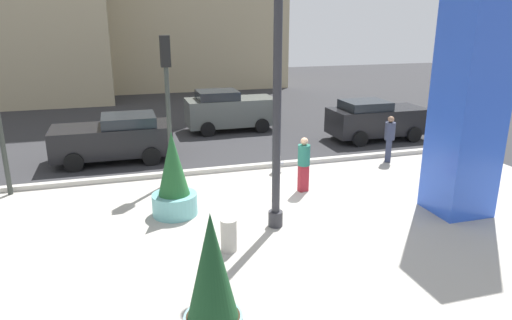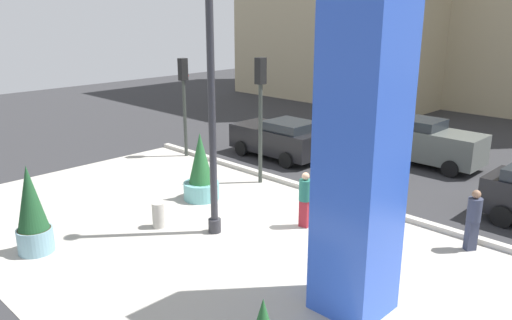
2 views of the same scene
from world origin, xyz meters
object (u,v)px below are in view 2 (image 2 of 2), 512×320
(lamp_post, at_px, (212,116))
(concrete_bollard, at_px, (159,215))
(traffic_light_far_side, at_px, (184,91))
(pedestrian_crossing, at_px, (473,217))
(art_pillar_blue, at_px, (361,163))
(pedestrian_by_curb, at_px, (305,197))
(traffic_light_corner, at_px, (261,100))
(fire_hydrant, at_px, (338,197))
(potted_plant_near_left, at_px, (201,172))
(car_passing_lane, at_px, (430,143))
(car_intersection, at_px, (280,138))
(potted_plant_near_right, at_px, (32,213))

(lamp_post, xyz_separation_m, concrete_bollard, (-1.40, -0.91, -2.97))
(traffic_light_far_side, height_order, pedestrian_crossing, traffic_light_far_side)
(art_pillar_blue, height_order, concrete_bollard, art_pillar_blue)
(pedestrian_by_curb, bearing_deg, pedestrian_crossing, 25.12)
(concrete_bollard, xyz_separation_m, traffic_light_corner, (-0.67, 4.91, 2.66))
(traffic_light_corner, bearing_deg, fire_hydrant, -0.72)
(concrete_bollard, distance_m, traffic_light_far_side, 7.84)
(pedestrian_by_curb, bearing_deg, potted_plant_near_left, -170.69)
(art_pillar_blue, distance_m, fire_hydrant, 6.33)
(lamp_post, distance_m, fire_hydrant, 5.14)
(art_pillar_blue, distance_m, traffic_light_corner, 8.31)
(traffic_light_corner, distance_m, car_passing_lane, 7.43)
(concrete_bollard, bearing_deg, car_intersection, 106.67)
(car_intersection, xyz_separation_m, pedestrian_crossing, (9.35, -2.97, 0.09))
(potted_plant_near_right, height_order, traffic_light_far_side, traffic_light_far_side)
(car_passing_lane, bearing_deg, potted_plant_near_right, -104.37)
(lamp_post, relative_size, traffic_light_far_side, 1.65)
(potted_plant_near_left, xyz_separation_m, car_intersection, (-1.45, 5.50, -0.09))
(car_passing_lane, distance_m, pedestrian_crossing, 7.67)
(art_pillar_blue, bearing_deg, fire_hydrant, 128.63)
(potted_plant_near_right, height_order, pedestrian_by_curb, potted_plant_near_right)
(concrete_bollard, relative_size, traffic_light_far_side, 0.18)
(car_intersection, distance_m, pedestrian_by_curb, 7.21)
(art_pillar_blue, bearing_deg, traffic_light_corner, 147.48)
(potted_plant_near_left, relative_size, pedestrian_crossing, 1.35)
(traffic_light_far_side, relative_size, car_passing_lane, 1.04)
(potted_plant_near_right, distance_m, pedestrian_by_curb, 7.28)
(car_passing_lane, bearing_deg, fire_hydrant, -88.99)
(car_passing_lane, bearing_deg, pedestrian_crossing, -55.74)
(potted_plant_near_left, distance_m, concrete_bollard, 2.56)
(car_passing_lane, height_order, pedestrian_by_curb, car_passing_lane)
(art_pillar_blue, bearing_deg, pedestrian_by_curb, 143.10)
(art_pillar_blue, height_order, car_intersection, art_pillar_blue)
(concrete_bollard, distance_m, car_passing_lane, 11.53)
(pedestrian_by_curb, bearing_deg, fire_hydrant, 95.23)
(art_pillar_blue, bearing_deg, car_passing_lane, 108.73)
(fire_hydrant, height_order, traffic_light_corner, traffic_light_corner)
(concrete_bollard, distance_m, pedestrian_crossing, 8.55)
(concrete_bollard, bearing_deg, art_pillar_blue, 4.05)
(art_pillar_blue, xyz_separation_m, pedestrian_crossing, (0.67, 4.41, -2.28))
(art_pillar_blue, xyz_separation_m, potted_plant_near_right, (-7.32, -3.59, -2.11))
(traffic_light_corner, distance_m, traffic_light_far_side, 4.70)
(pedestrian_by_curb, bearing_deg, lamp_post, -127.30)
(art_pillar_blue, distance_m, potted_plant_near_left, 7.81)
(art_pillar_blue, distance_m, car_intersection, 11.64)
(art_pillar_blue, relative_size, pedestrian_crossing, 3.85)
(pedestrian_crossing, bearing_deg, car_passing_lane, 124.26)
(pedestrian_by_curb, distance_m, pedestrian_crossing, 4.45)
(potted_plant_near_right, xyz_separation_m, car_passing_lane, (3.67, 14.34, -0.17))
(car_intersection, distance_m, pedestrian_crossing, 9.81)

